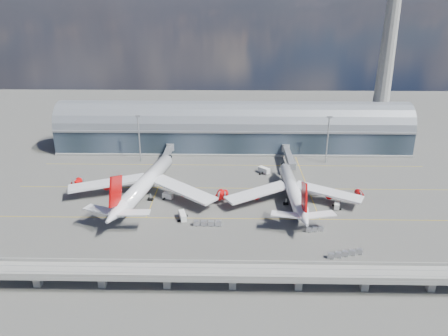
{
  "coord_description": "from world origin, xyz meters",
  "views": [
    {
      "loc": [
        -0.43,
        -166.05,
        82.96
      ],
      "look_at": [
        -3.9,
        10.0,
        14.0
      ],
      "focal_mm": 35.0,
      "sensor_mm": 36.0,
      "label": 1
    }
  ],
  "objects_px": {
    "airliner_right": "(293,191)",
    "service_truck_5": "(264,170)",
    "service_truck_1": "(168,196)",
    "cargo_train_0": "(207,223)",
    "cargo_train_1": "(345,254)",
    "floodlight_mast_right": "(328,138)",
    "service_truck_0": "(183,216)",
    "service_truck_3": "(337,205)",
    "control_tower": "(387,58)",
    "cargo_train_2": "(315,229)",
    "service_truck_4": "(293,167)",
    "airliner_left": "(144,185)",
    "floodlight_mast_left": "(139,137)",
    "service_truck_2": "(311,192)"
  },
  "relations": [
    {
      "from": "service_truck_4",
      "to": "floodlight_mast_right",
      "type": "bearing_deg",
      "value": 30.18
    },
    {
      "from": "airliner_left",
      "to": "service_truck_1",
      "type": "relative_size",
      "value": 14.7
    },
    {
      "from": "floodlight_mast_right",
      "to": "airliner_left",
      "type": "height_order",
      "value": "floodlight_mast_right"
    },
    {
      "from": "airliner_left",
      "to": "cargo_train_0",
      "type": "xyz_separation_m",
      "value": [
        29.15,
        -24.46,
        -5.51
      ]
    },
    {
      "from": "service_truck_3",
      "to": "service_truck_4",
      "type": "xyz_separation_m",
      "value": [
        -12.65,
        44.04,
        0.19
      ]
    },
    {
      "from": "floodlight_mast_left",
      "to": "cargo_train_2",
      "type": "xyz_separation_m",
      "value": [
        81.27,
        -74.64,
        -12.81
      ]
    },
    {
      "from": "floodlight_mast_right",
      "to": "cargo_train_0",
      "type": "bearing_deg",
      "value": -130.14
    },
    {
      "from": "service_truck_0",
      "to": "service_truck_3",
      "type": "relative_size",
      "value": 1.26
    },
    {
      "from": "service_truck_1",
      "to": "service_truck_5",
      "type": "relative_size",
      "value": 0.79
    },
    {
      "from": "service_truck_3",
      "to": "floodlight_mast_right",
      "type": "bearing_deg",
      "value": 97.42
    },
    {
      "from": "service_truck_2",
      "to": "airliner_left",
      "type": "bearing_deg",
      "value": 95.61
    },
    {
      "from": "service_truck_1",
      "to": "service_truck_5",
      "type": "distance_m",
      "value": 54.17
    },
    {
      "from": "airliner_left",
      "to": "cargo_train_2",
      "type": "height_order",
      "value": "airliner_left"
    },
    {
      "from": "floodlight_mast_left",
      "to": "service_truck_4",
      "type": "xyz_separation_m",
      "value": [
        81.26,
        -10.79,
        -12.13
      ]
    },
    {
      "from": "floodlight_mast_left",
      "to": "service_truck_0",
      "type": "distance_m",
      "value": 73.49
    },
    {
      "from": "service_truck_4",
      "to": "airliner_left",
      "type": "bearing_deg",
      "value": -152.79
    },
    {
      "from": "control_tower",
      "to": "airliner_right",
      "type": "bearing_deg",
      "value": -127.29
    },
    {
      "from": "airliner_right",
      "to": "service_truck_0",
      "type": "relative_size",
      "value": 9.03
    },
    {
      "from": "service_truck_0",
      "to": "cargo_train_1",
      "type": "distance_m",
      "value": 64.08
    },
    {
      "from": "service_truck_4",
      "to": "cargo_train_1",
      "type": "relative_size",
      "value": 0.39
    },
    {
      "from": "service_truck_5",
      "to": "floodlight_mast_right",
      "type": "bearing_deg",
      "value": -16.06
    },
    {
      "from": "service_truck_0",
      "to": "cargo_train_2",
      "type": "height_order",
      "value": "service_truck_0"
    },
    {
      "from": "airliner_right",
      "to": "cargo_train_2",
      "type": "relative_size",
      "value": 8.89
    },
    {
      "from": "service_truck_1",
      "to": "service_truck_2",
      "type": "height_order",
      "value": "service_truck_2"
    },
    {
      "from": "floodlight_mast_right",
      "to": "service_truck_0",
      "type": "bearing_deg",
      "value": -136.71
    },
    {
      "from": "service_truck_2",
      "to": "service_truck_3",
      "type": "relative_size",
      "value": 1.46
    },
    {
      "from": "service_truck_1",
      "to": "cargo_train_0",
      "type": "distance_m",
      "value": 30.53
    },
    {
      "from": "airliner_left",
      "to": "control_tower",
      "type": "bearing_deg",
      "value": 41.23
    },
    {
      "from": "control_tower",
      "to": "cargo_train_0",
      "type": "height_order",
      "value": "control_tower"
    },
    {
      "from": "floodlight_mast_right",
      "to": "cargo_train_2",
      "type": "distance_m",
      "value": 78.01
    },
    {
      "from": "service_truck_3",
      "to": "service_truck_1",
      "type": "bearing_deg",
      "value": -172.4
    },
    {
      "from": "cargo_train_1",
      "to": "service_truck_5",
      "type": "bearing_deg",
      "value": 32.46
    },
    {
      "from": "service_truck_2",
      "to": "service_truck_3",
      "type": "bearing_deg",
      "value": -144.79
    },
    {
      "from": "service_truck_4",
      "to": "service_truck_2",
      "type": "bearing_deg",
      "value": -82.58
    },
    {
      "from": "airliner_right",
      "to": "service_truck_4",
      "type": "relative_size",
      "value": 12.5
    },
    {
      "from": "service_truck_0",
      "to": "service_truck_4",
      "type": "distance_m",
      "value": 75.37
    },
    {
      "from": "cargo_train_1",
      "to": "control_tower",
      "type": "bearing_deg",
      "value": -5.65
    },
    {
      "from": "floodlight_mast_right",
      "to": "airliner_right",
      "type": "bearing_deg",
      "value": -115.93
    },
    {
      "from": "service_truck_0",
      "to": "service_truck_2",
      "type": "height_order",
      "value": "service_truck_2"
    },
    {
      "from": "airliner_right",
      "to": "service_truck_5",
      "type": "distance_m",
      "value": 35.41
    },
    {
      "from": "airliner_left",
      "to": "cargo_train_1",
      "type": "relative_size",
      "value": 5.63
    },
    {
      "from": "cargo_train_0",
      "to": "control_tower",
      "type": "bearing_deg",
      "value": -43.84
    },
    {
      "from": "cargo_train_0",
      "to": "cargo_train_1",
      "type": "relative_size",
      "value": 0.84
    },
    {
      "from": "service_truck_0",
      "to": "service_truck_4",
      "type": "relative_size",
      "value": 1.38
    },
    {
      "from": "service_truck_1",
      "to": "cargo_train_0",
      "type": "height_order",
      "value": "service_truck_1"
    },
    {
      "from": "service_truck_5",
      "to": "floodlight_mast_left",
      "type": "bearing_deg",
      "value": 125.31
    },
    {
      "from": "floodlight_mast_left",
      "to": "airliner_right",
      "type": "xyz_separation_m",
      "value": [
        75.84,
        -49.7,
        -8.33
      ]
    },
    {
      "from": "service_truck_4",
      "to": "airliner_right",
      "type": "bearing_deg",
      "value": -97.68
    },
    {
      "from": "floodlight_mast_left",
      "to": "service_truck_2",
      "type": "bearing_deg",
      "value": -26.01
    },
    {
      "from": "floodlight_mast_left",
      "to": "floodlight_mast_right",
      "type": "xyz_separation_m",
      "value": [
        100.0,
        0.0,
        0.0
      ]
    }
  ]
}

